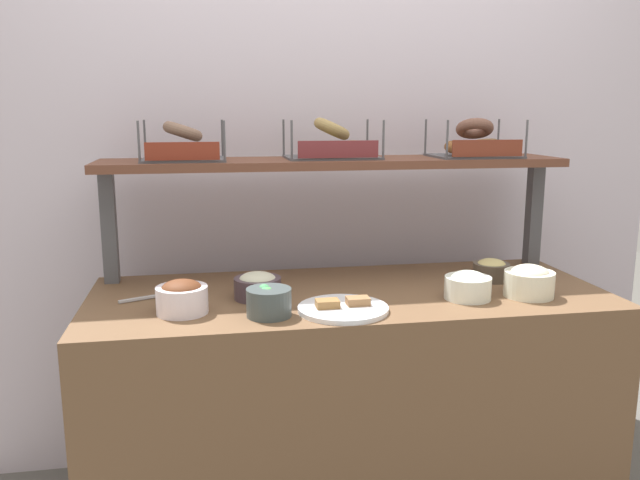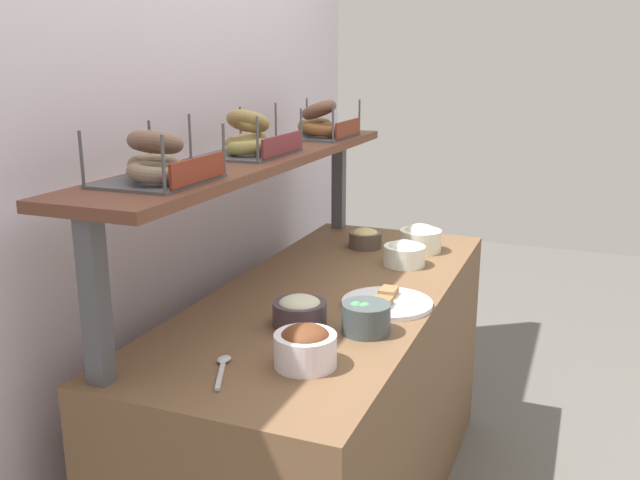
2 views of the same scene
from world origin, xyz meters
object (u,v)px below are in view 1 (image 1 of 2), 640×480
serving_spoon_near_plate (155,296)px  bowl_cream_cheese (468,285)px  bowl_potato_salad (529,281)px  serving_plate_white (343,308)px  bagel_basket_cinnamon_raisin (474,144)px  bagel_basket_everything (331,145)px  bowl_chocolate_spread (182,297)px  bagel_basket_poppy (183,147)px  bowl_veggie_mix (269,301)px  bowl_tuna_salad (258,285)px  bowl_hummus (491,270)px

serving_spoon_near_plate → bowl_cream_cheese: bearing=-10.7°
bowl_potato_salad → serving_plate_white: bowl_potato_salad is taller
bowl_potato_salad → bagel_basket_cinnamon_raisin: (-0.04, 0.41, 0.43)m
serving_plate_white → bagel_basket_everything: size_ratio=0.83×
bowl_chocolate_spread → bagel_basket_poppy: 0.59m
bowl_chocolate_spread → bagel_basket_everything: size_ratio=0.46×
bowl_cream_cheese → bowl_potato_salad: bearing=-2.4°
bowl_veggie_mix → serving_plate_white: size_ratio=0.48×
bowl_potato_salad → bowl_veggie_mix: bowl_potato_salad is taller
bowl_cream_cheese → bagel_basket_everything: size_ratio=0.45×
bowl_veggie_mix → bowl_cream_cheese: size_ratio=0.89×
bowl_tuna_salad → bowl_cream_cheese: bowl_cream_cheese is taller
bowl_veggie_mix → bowl_cream_cheese: 0.66m
bagel_basket_cinnamon_raisin → bagel_basket_everything: bearing=176.9°
bowl_chocolate_spread → bagel_basket_cinnamon_raisin: size_ratio=0.50×
bowl_veggie_mix → serving_plate_white: bearing=1.3°
bowl_hummus → bagel_basket_poppy: bagel_basket_poppy is taller
bowl_potato_salad → serving_plate_white: 0.64m
bowl_hummus → bagel_basket_poppy: 1.18m
bowl_cream_cheese → serving_plate_white: 0.43m
serving_spoon_near_plate → bagel_basket_cinnamon_raisin: (1.18, 0.21, 0.47)m
bowl_tuna_salad → serving_spoon_near_plate: size_ratio=0.90×
serving_plate_white → bagel_basket_everything: bagel_basket_everything is taller
serving_spoon_near_plate → serving_plate_white: bearing=-23.3°
bagel_basket_cinnamon_raisin → bowl_hummus: bearing=-88.4°
bowl_hummus → bowl_cream_cheese: 0.27m
bowl_potato_salad → bagel_basket_everything: bearing=143.0°
serving_spoon_near_plate → bagel_basket_cinnamon_raisin: 1.28m
bowl_veggie_mix → bagel_basket_poppy: 0.69m
bowl_potato_salad → bowl_veggie_mix: bearing=-176.3°
bowl_potato_salad → bowl_chocolate_spread: bearing=179.1°
bowl_veggie_mix → bowl_cream_cheese: bearing=5.7°
bowl_potato_salad → bagel_basket_everything: bagel_basket_everything is taller
bowl_cream_cheese → serving_plate_white: bearing=-172.1°
bagel_basket_poppy → bowl_cream_cheese: bearing=-24.6°
bowl_hummus → serving_plate_white: size_ratio=0.47×
bowl_tuna_salad → bagel_basket_cinnamon_raisin: 0.99m
bowl_potato_salad → serving_plate_white: bearing=-175.4°
bowl_chocolate_spread → serving_plate_white: 0.49m
serving_spoon_near_plate → bagel_basket_cinnamon_raisin: bagel_basket_cinnamon_raisin is taller
bowl_potato_salad → bagel_basket_everything: size_ratio=0.48×
bowl_potato_salad → bagel_basket_cinnamon_raisin: bagel_basket_cinnamon_raisin is taller
bagel_basket_poppy → serving_plate_white: bearing=-44.9°
bowl_tuna_salad → bagel_basket_cinnamon_raisin: bearing=18.0°
bowl_hummus → serving_spoon_near_plate: bowl_hummus is taller
bagel_basket_everything → bowl_veggie_mix: bearing=-120.1°
bowl_veggie_mix → serving_spoon_near_plate: 0.43m
serving_spoon_near_plate → bowl_chocolate_spread: bearing=-62.7°
bowl_veggie_mix → serving_spoon_near_plate: bowl_veggie_mix is taller
bowl_tuna_salad → bowl_veggie_mix: bearing=-84.8°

